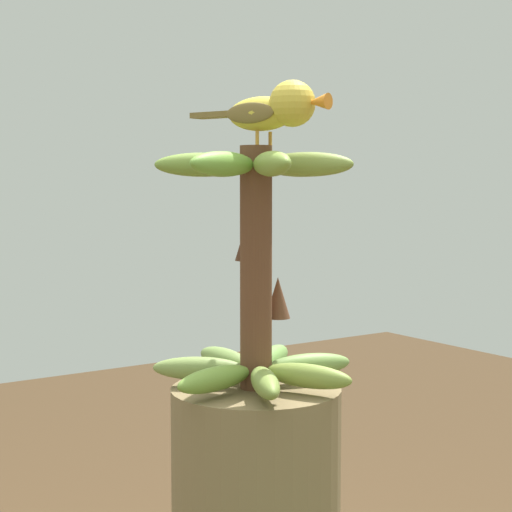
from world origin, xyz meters
The scene contains 2 objects.
banana_bunch centered at (0.00, 0.00, 1.08)m, with size 0.29×0.30×0.34m.
perched_bird centered at (-0.03, -0.01, 1.30)m, with size 0.22×0.10×0.09m.
Camera 1 is at (-0.99, 0.68, 1.20)m, focal length 60.48 mm.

